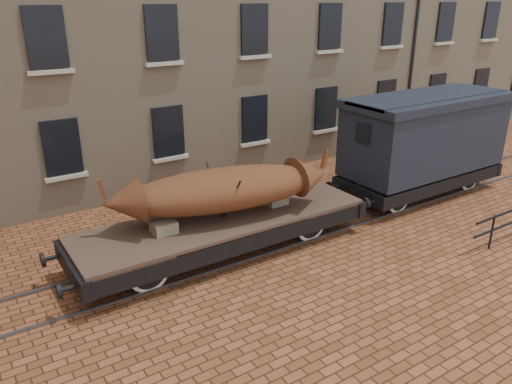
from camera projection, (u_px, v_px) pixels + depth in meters
ground at (316, 225)px, 15.16m from camera, size 90.00×90.00×0.00m
rail_track at (316, 224)px, 15.15m from camera, size 30.00×1.52×0.06m
flatcar_wagon at (223, 224)px, 13.21m from camera, size 8.89×2.41×1.34m
iron_boat at (223, 189)px, 12.86m from camera, size 6.14×2.64×1.49m
goods_van at (425, 134)px, 16.71m from camera, size 6.74×2.46×3.49m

